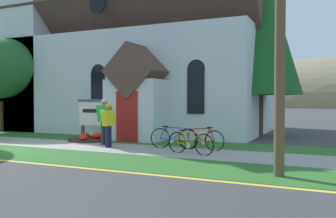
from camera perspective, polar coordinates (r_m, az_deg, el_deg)
name	(u,v)px	position (r m, az deg, el deg)	size (l,w,h in m)	color
ground	(93,137)	(17.18, -11.74, -4.39)	(140.00, 140.00, 0.00)	#3D3D3F
sidewalk_slab	(49,143)	(15.29, -18.11, -5.15)	(32.00, 2.27, 0.01)	#99968E
grass_verge	(1,151)	(13.70, -24.68, -6.00)	(32.00, 2.34, 0.01)	#2D6628
church_lawn	(84,138)	(16.99, -13.00, -4.45)	(24.00, 2.19, 0.01)	#2D6628
church_building	(135,48)	(21.87, -5.23, 9.50)	(14.76, 11.06, 12.93)	silver
church_sign	(97,113)	(16.18, -11.00, -0.70)	(1.98, 0.19, 1.77)	#474C56
flower_bed	(90,139)	(15.81, -12.08, -4.56)	(1.85, 1.85, 0.34)	#382319
bicycle_blue	(190,143)	(11.80, 3.50, -5.30)	(1.70, 0.39, 0.79)	black
bicycle_red	(174,138)	(13.05, 0.93, -4.55)	(1.78, 0.24, 0.83)	black
bicycle_orange	(201,139)	(12.78, 5.21, -4.73)	(1.75, 0.24, 0.84)	black
cyclist_in_green_jersey	(105,118)	(14.22, -9.91, -1.33)	(0.69, 0.32, 1.78)	#2D2D33
cyclist_in_orange_jersey	(108,122)	(13.47, -9.33, -2.04)	(0.28, 0.73, 1.61)	#191E38
roadside_conifer	(261,26)	(18.01, 14.34, 12.53)	(3.84, 3.84, 8.46)	#4C3823
yard_deciduous_tree	(0,68)	(22.11, -24.84, 5.84)	(4.71, 4.71, 5.14)	#4C3823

